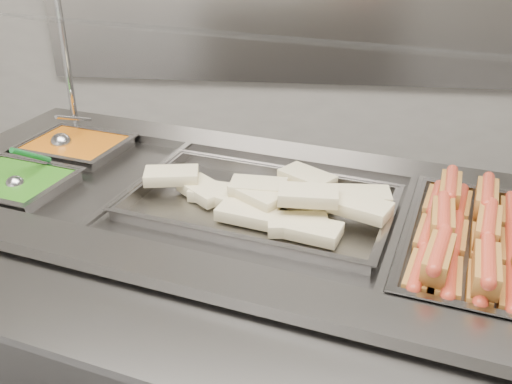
# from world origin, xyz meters

# --- Properties ---
(steam_counter) EXTENTS (1.96, 1.26, 0.87)m
(steam_counter) POSITION_xyz_m (-0.13, 0.49, 0.43)
(steam_counter) COLOR slate
(steam_counter) RESTS_ON ground
(tray_rail) EXTENTS (1.74, 0.79, 0.05)m
(tray_rail) POSITION_xyz_m (-0.26, 0.01, 0.82)
(tray_rail) COLOR gray
(tray_rail) RESTS_ON steam_counter
(sneeze_guard) EXTENTS (1.61, 0.70, 0.43)m
(sneeze_guard) POSITION_xyz_m (-0.07, 0.69, 1.22)
(sneeze_guard) COLOR #B8B9BD
(sneeze_guard) RESTS_ON steam_counter
(pan_hotdogs) EXTENTS (0.46, 0.60, 0.10)m
(pan_hotdogs) POSITION_xyz_m (0.45, 0.33, 0.83)
(pan_hotdogs) COLOR gray
(pan_hotdogs) RESTS_ON steam_counter
(pan_wraps) EXTENTS (0.74, 0.55, 0.07)m
(pan_wraps) POSITION_xyz_m (-0.07, 0.47, 0.84)
(pan_wraps) COLOR gray
(pan_wraps) RESTS_ON steam_counter
(pan_beans) EXTENTS (0.34, 0.30, 0.10)m
(pan_beans) POSITION_xyz_m (-0.69, 0.79, 0.83)
(pan_beans) COLOR gray
(pan_beans) RESTS_ON steam_counter
(pan_peas) EXTENTS (0.34, 0.30, 0.10)m
(pan_peas) POSITION_xyz_m (-0.77, 0.52, 0.83)
(pan_peas) COLOR gray
(pan_peas) RESTS_ON steam_counter
(hotdogs_in_buns) EXTENTS (0.41, 0.55, 0.11)m
(hotdogs_in_buns) POSITION_xyz_m (0.45, 0.33, 0.87)
(hotdogs_in_buns) COLOR #9B6420
(hotdogs_in_buns) RESTS_ON pan_hotdogs
(tortilla_wraps) EXTENTS (0.66, 0.36, 0.09)m
(tortilla_wraps) POSITION_xyz_m (-0.04, 0.47, 0.88)
(tortilla_wraps) COLOR #CDBC89
(tortilla_wraps) RESTS_ON pan_wraps
(ladle) EXTENTS (0.08, 0.19, 0.13)m
(ladle) POSITION_xyz_m (-0.73, 0.79, 0.87)
(ladle) COLOR silver
(ladle) RESTS_ON pan_beans
(serving_spoon) EXTENTS (0.07, 0.17, 0.13)m
(serving_spoon) POSITION_xyz_m (-0.74, 0.51, 0.88)
(serving_spoon) COLOR silver
(serving_spoon) RESTS_ON pan_peas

